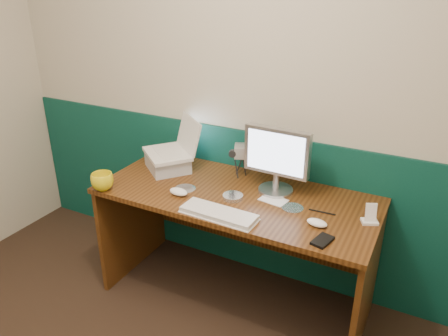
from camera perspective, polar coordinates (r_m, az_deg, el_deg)
The scene contains 19 objects.
back_wall at distance 2.70m, azimuth 2.28°, elevation 10.07°, with size 3.50×0.04×2.50m, color #BDB6A0.
wainscot at distance 2.96m, azimuth 1.94°, elevation -4.18°, with size 3.48×0.02×1.00m, color #083733.
desk at distance 2.70m, azimuth 1.49°, elevation -10.43°, with size 1.60×0.70×0.75m, color #391E0A.
laptop_riser at distance 2.82m, azimuth -7.38°, elevation 0.75°, with size 0.28×0.23×0.10m, color #B8BDC3.
laptop at distance 2.75m, azimuth -7.58°, elevation 4.20°, with size 0.32×0.24×0.26m, color silver, non-canonical shape.
monitor at distance 2.47m, azimuth 6.96°, elevation 0.88°, with size 0.38×0.11×0.38m, color #ACADB1, non-canonical shape.
keyboard at distance 2.28m, azimuth -0.70°, elevation -6.03°, with size 0.41×0.14×0.02m, color silver.
mouse_right at distance 2.24m, azimuth 12.05°, elevation -7.01°, with size 0.11×0.06×0.04m, color white.
mouse_left at distance 2.49m, azimuth -5.96°, elevation -3.10°, with size 0.12×0.07×0.04m, color white.
mug at distance 2.63m, azimuth -15.61°, elevation -1.71°, with size 0.13×0.13×0.10m, color yellow.
camcorder at distance 2.68m, azimuth 2.14°, elevation 0.73°, with size 0.08×0.12×0.18m, color silver, non-canonical shape.
cd_spindle at distance 2.44m, azimuth 1.16°, elevation -3.78°, with size 0.11×0.11×0.02m, color silver.
cd_loose_a at distance 2.57m, azimuth -5.11°, elevation -2.68°, with size 0.12×0.12×0.00m, color silver.
cd_loose_b at distance 2.39m, azimuth 8.94°, elevation -5.14°, with size 0.12×0.12×0.00m, color silver.
pen at distance 2.37m, azimuth 12.69°, elevation -5.63°, with size 0.01×0.01×0.14m, color black.
papers at distance 2.45m, azimuth 6.46°, elevation -4.17°, with size 0.15×0.10×0.00m, color white.
dock at distance 2.34m, azimuth 18.47°, elevation -6.66°, with size 0.08×0.06×0.01m, color white.
music_player at distance 2.31m, azimuth 18.64°, elevation -5.49°, with size 0.05×0.01×0.09m, color white.
pda at distance 2.13m, azimuth 12.73°, elevation -9.23°, with size 0.07×0.12×0.01m, color black.
Camera 1 is at (1.11, -0.62, 1.91)m, focal length 35.00 mm.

